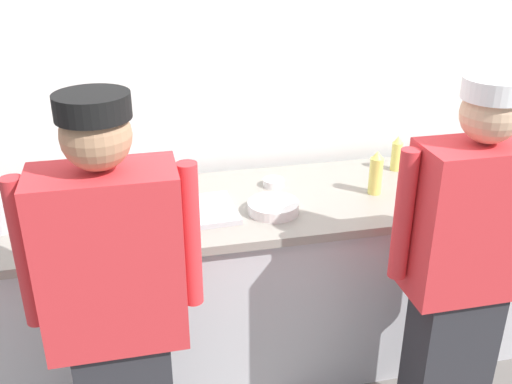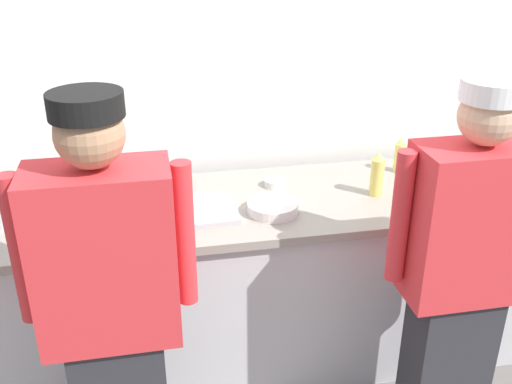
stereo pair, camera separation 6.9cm
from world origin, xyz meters
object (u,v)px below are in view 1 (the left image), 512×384
Objects in this scene: ramekin_green_sauce at (31,241)px; ramekin_yellow_sauce at (273,182)px; deli_cup at (83,188)px; plate_stack_rear at (462,172)px; sheet_tray at (189,212)px; chef_center at (463,269)px; squeeze_bottle_primary at (376,173)px; chef_near_left at (118,314)px; plate_stack_front at (273,207)px; squeeze_bottle_secondary at (397,154)px.

ramekin_yellow_sauce is at bearing 17.49° from ramekin_green_sauce.
plate_stack_rear is at bearing -5.75° from deli_cup.
ramekin_green_sauce is at bearing -168.97° from sheet_tray.
chef_center is 7.53× the size of squeeze_bottle_primary.
chef_near_left is 0.91m from plate_stack_front.
plate_stack_rear reaches higher than ramekin_yellow_sauce.
deli_cup is at bearing 66.16° from ramekin_green_sauce.
chef_near_left is 1.88m from plate_stack_rear.
squeeze_bottle_primary is 0.33m from squeeze_bottle_secondary.
sheet_tray is at bearing 63.25° from chef_near_left.
chef_near_left is 1.31m from chef_center.
squeeze_bottle_secondary is 1.80× the size of ramekin_green_sauce.
chef_near_left is 18.23× the size of deli_cup.
squeeze_bottle_secondary reaches higher than deli_cup.
plate_stack_front is at bearing -23.13° from deli_cup.
plate_stack_front is 1.02m from ramekin_green_sauce.
sheet_tray is 3.98× the size of ramekin_green_sauce.
squeeze_bottle_secondary is at bearing 13.90° from sheet_tray.
squeeze_bottle_primary is at bearing -132.19° from squeeze_bottle_secondary.
sheet_tray is 1.15m from squeeze_bottle_secondary.
ramekin_yellow_sauce is at bearing -5.28° from deli_cup.
chef_center is 1.72m from deli_cup.
squeeze_bottle_primary reaches higher than ramekin_yellow_sauce.
chef_near_left reaches higher than squeeze_bottle_primary.
plate_stack_front reaches higher than ramekin_green_sauce.
chef_near_left reaches higher than squeeze_bottle_secondary.
plate_stack_front is 0.81m from squeeze_bottle_secondary.
chef_near_left reaches higher than plate_stack_rear.
squeeze_bottle_primary is at bearing -11.24° from deli_cup.
chef_center reaches higher than ramekin_yellow_sauce.
chef_near_left is at bearing -139.83° from plate_stack_front.
plate_stack_rear is 2.29× the size of ramekin_green_sauce.
sheet_tray is at bearing -166.10° from squeeze_bottle_secondary.
squeeze_bottle_primary is 2.08× the size of ramekin_yellow_sauce.
ramekin_yellow_sauce is at bearing 26.26° from sheet_tray.
chef_center is at bearing -98.00° from squeeze_bottle_secondary.
squeeze_bottle_secondary is 1.57m from deli_cup.
deli_cup reaches higher than ramekin_green_sauce.
chef_near_left is 7.68× the size of squeeze_bottle_primary.
ramekin_green_sauce is (-0.65, -0.13, 0.01)m from sheet_tray.
squeeze_bottle_secondary is at bearing 82.00° from chef_center.
ramekin_green_sauce is 1.14× the size of deli_cup.
chef_near_left reaches higher than sheet_tray.
squeeze_bottle_secondary reaches higher than ramekin_yellow_sauce.
squeeze_bottle_secondary is 1.81m from ramekin_green_sauce.
ramekin_green_sauce is (-1.54, -0.16, -0.08)m from squeeze_bottle_primary.
chef_near_left reaches higher than ramekin_green_sauce.
squeeze_bottle_primary reaches higher than plate_stack_front.
ramekin_green_sauce is at bearing -175.99° from plate_stack_front.
deli_cup is at bearing 174.72° from ramekin_yellow_sauce.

